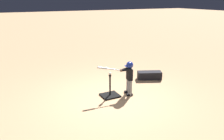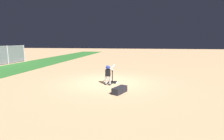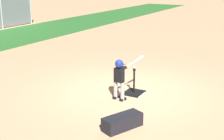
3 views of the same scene
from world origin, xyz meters
TOP-DOWN VIEW (x-y plane):
  - ground_plane at (0.00, 0.00)m, footprint 90.00×90.00m
  - home_plate at (-0.06, -0.28)m, footprint 0.47×0.47m
  - batting_tee at (-0.04, -0.24)m, footprint 0.52×0.47m
  - batter_child at (-0.57, -0.11)m, footprint 1.05×0.40m
  - baseball at (-0.04, -0.24)m, footprint 0.07×0.07m
  - equipment_bag at (-1.95, -0.88)m, footprint 0.90×0.63m

SIDE VIEW (x-z plane):
  - ground_plane at x=0.00m, z-range 0.00..0.00m
  - home_plate at x=-0.06m, z-range 0.00..0.02m
  - batting_tee at x=-0.04m, z-range -0.26..0.41m
  - equipment_bag at x=-1.95m, z-range 0.00..0.28m
  - batter_child at x=-0.57m, z-range 0.13..1.16m
  - baseball at x=-0.04m, z-range 0.67..0.75m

